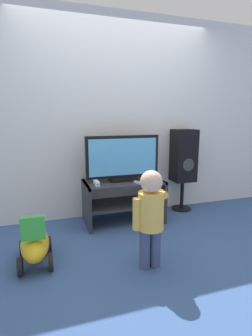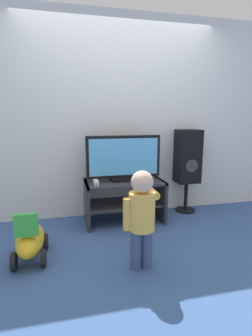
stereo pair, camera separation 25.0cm
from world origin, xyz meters
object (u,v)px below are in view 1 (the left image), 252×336
(child, at_px, (151,211))
(television, at_px, (123,159))
(game_console, at_px, (96,183))
(remote_secondary, at_px, (138,183))
(ride_on_toy, at_px, (35,244))
(speaker_tower, at_px, (184,158))
(remote_primary, at_px, (147,181))

(child, bearing_deg, television, 85.38)
(game_console, height_order, remote_secondary, game_console)
(ride_on_toy, bearing_deg, child, -20.74)
(speaker_tower, bearing_deg, television, -171.80)
(television, relative_size, remote_primary, 6.90)
(television, distance_m, remote_primary, 0.41)
(game_console, distance_m, ride_on_toy, 0.98)
(speaker_tower, bearing_deg, remote_secondary, -157.06)
(remote_secondary, height_order, speaker_tower, speaker_tower)
(remote_secondary, relative_size, ride_on_toy, 0.22)
(game_console, xyz_separation_m, remote_secondary, (0.49, -0.08, -0.01))
(game_console, distance_m, remote_primary, 0.62)
(game_console, bearing_deg, speaker_tower, 11.47)
(remote_primary, height_order, ride_on_toy, remote_primary)
(game_console, relative_size, ride_on_toy, 0.27)
(remote_primary, xyz_separation_m, child, (-0.35, -0.90, -0.02))
(remote_secondary, xyz_separation_m, speaker_tower, (0.80, 0.34, 0.21))
(remote_primary, distance_m, child, 0.97)
(game_console, distance_m, remote_secondary, 0.50)
(game_console, relative_size, remote_primary, 1.21)
(speaker_tower, bearing_deg, game_console, -168.53)
(speaker_tower, height_order, ride_on_toy, speaker_tower)
(television, distance_m, speaker_tower, 0.94)
(game_console, bearing_deg, remote_primary, -4.47)
(game_console, bearing_deg, ride_on_toy, -139.83)
(television, xyz_separation_m, game_console, (-0.36, -0.13, -0.25))
(remote_secondary, bearing_deg, speaker_tower, 22.94)
(remote_primary, relative_size, speaker_tower, 0.12)
(remote_primary, height_order, child, child)
(remote_primary, bearing_deg, speaker_tower, 24.90)
(game_console, bearing_deg, child, -73.87)
(remote_secondary, height_order, ride_on_toy, remote_secondary)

